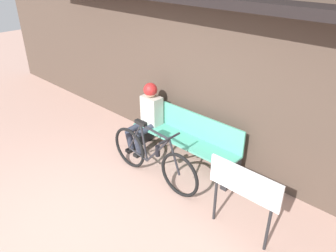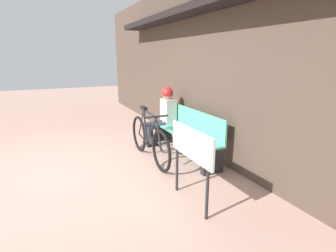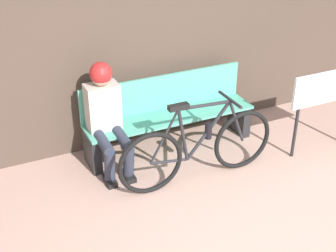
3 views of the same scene
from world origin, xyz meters
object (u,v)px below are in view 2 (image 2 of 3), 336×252
Objects in this scene: bicycle at (149,140)px; park_bench_near at (187,133)px; person_seated at (164,112)px; signboard at (191,149)px.

park_bench_near is at bearing 89.20° from bicycle.
signboard is at bearing -16.53° from person_seated.
bicycle reaches higher than park_bench_near.
person_seated is 1.22× the size of signboard.
park_bench_near is 2.03× the size of signboard.
bicycle is 1.47× the size of person_seated.
bicycle is 1.01m from person_seated.
park_bench_near is 0.73m from bicycle.
bicycle is at bearing 177.94° from signboard.
person_seated is at bearing 163.47° from signboard.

